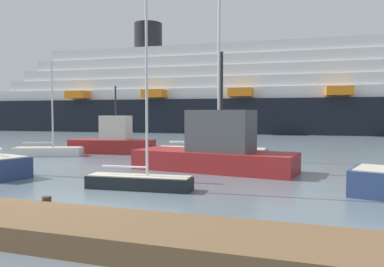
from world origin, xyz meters
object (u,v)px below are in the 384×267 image
(fishing_boat_0, at_px, (113,141))
(sailboat_2, at_px, (210,150))
(cruise_ship, at_px, (246,95))
(sailboat_5, at_px, (139,179))
(sailboat_3, at_px, (48,151))
(fishing_boat_1, at_px, (216,150))

(fishing_boat_0, bearing_deg, sailboat_2, -17.83)
(fishing_boat_0, height_order, cruise_ship, cruise_ship)
(sailboat_5, xyz_separation_m, fishing_boat_0, (-7.42, 11.07, 0.51))
(sailboat_2, bearing_deg, fishing_boat_0, 164.57)
(sailboat_3, xyz_separation_m, sailboat_5, (10.70, -8.18, 0.04))
(sailboat_5, bearing_deg, sailboat_2, 84.78)
(sailboat_3, bearing_deg, fishing_boat_0, 21.55)
(sailboat_3, distance_m, sailboat_5, 13.47)
(sailboat_5, height_order, cruise_ship, cruise_ship)
(sailboat_3, bearing_deg, cruise_ship, 59.31)
(sailboat_2, xyz_separation_m, cruise_ship, (-3.87, 35.06, 4.99))
(fishing_boat_1, relative_size, cruise_ship, 0.09)
(fishing_boat_0, height_order, fishing_boat_1, fishing_boat_1)
(sailboat_2, relative_size, fishing_boat_1, 1.55)
(sailboat_2, height_order, fishing_boat_0, sailboat_2)
(sailboat_2, xyz_separation_m, sailboat_3, (-10.85, -1.32, -0.26))
(fishing_boat_1, bearing_deg, sailboat_2, 117.04)
(fishing_boat_1, bearing_deg, sailboat_5, -99.15)
(cruise_ship, bearing_deg, sailboat_3, -103.12)
(sailboat_3, height_order, fishing_boat_1, sailboat_3)
(sailboat_3, bearing_deg, fishing_boat_1, -32.82)
(sailboat_5, xyz_separation_m, cruise_ship, (-3.72, 44.55, 5.21))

